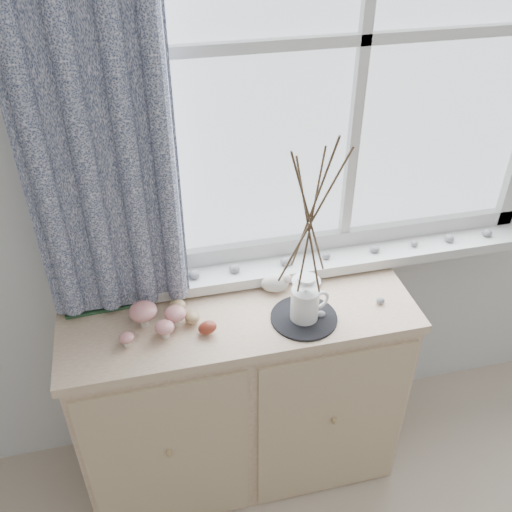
# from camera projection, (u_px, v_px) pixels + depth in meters

# --- Properties ---
(sideboard) EXTENTS (1.20, 0.45, 0.85)m
(sideboard) POSITION_uv_depth(u_px,v_px,m) (241.00, 394.00, 2.17)
(sideboard) COLOR beige
(sideboard) RESTS_ON ground
(botanical_book) EXTENTS (0.35, 0.14, 0.24)m
(botanical_book) POSITION_uv_depth(u_px,v_px,m) (105.00, 280.00, 1.86)
(botanical_book) COLOR #204428
(botanical_book) RESTS_ON sideboard
(toadstool_cluster) EXTENTS (0.22, 0.15, 0.09)m
(toadstool_cluster) POSITION_uv_depth(u_px,v_px,m) (154.00, 317.00, 1.82)
(toadstool_cluster) COLOR silver
(toadstool_cluster) RESTS_ON sideboard
(wooden_eggs) EXTENTS (0.13, 0.17, 0.06)m
(wooden_eggs) POSITION_uv_depth(u_px,v_px,m) (192.00, 316.00, 1.86)
(wooden_eggs) COLOR tan
(wooden_eggs) RESTS_ON sideboard
(songbird_figurine) EXTENTS (0.14, 0.09, 0.07)m
(songbird_figurine) POSITION_uv_depth(u_px,v_px,m) (275.00, 283.00, 1.99)
(songbird_figurine) COLOR beige
(songbird_figurine) RESTS_ON sideboard
(crocheted_doily) EXTENTS (0.22, 0.22, 0.01)m
(crocheted_doily) POSITION_uv_depth(u_px,v_px,m) (304.00, 318.00, 1.89)
(crocheted_doily) COLOR black
(crocheted_doily) RESTS_ON sideboard
(twig_pitcher) EXTENTS (0.31, 0.31, 0.70)m
(twig_pitcher) POSITION_uv_depth(u_px,v_px,m) (311.00, 215.00, 1.65)
(twig_pitcher) COLOR white
(twig_pitcher) RESTS_ON crocheted_doily
(sideboard_pebbles) EXTENTS (0.33, 0.23, 0.02)m
(sideboard_pebbles) POSITION_uv_depth(u_px,v_px,m) (325.00, 295.00, 1.97)
(sideboard_pebbles) COLOR gray
(sideboard_pebbles) RESTS_ON sideboard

